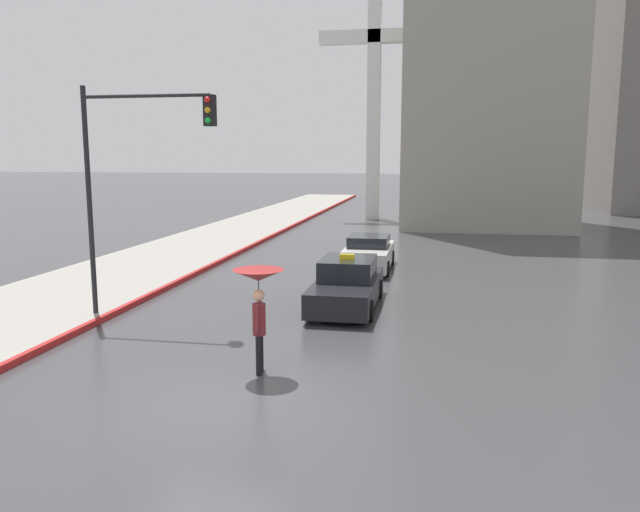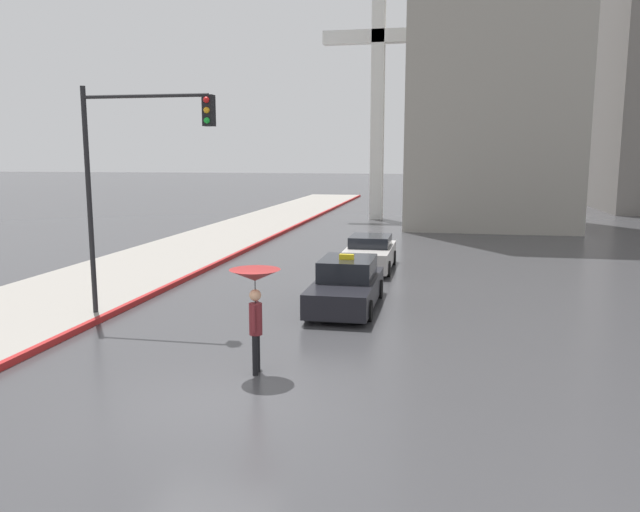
{
  "view_description": "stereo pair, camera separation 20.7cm",
  "coord_description": "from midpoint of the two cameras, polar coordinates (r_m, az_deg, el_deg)",
  "views": [
    {
      "loc": [
        4.05,
        -10.48,
        4.58
      ],
      "look_at": [
        0.44,
        8.9,
        1.4
      ],
      "focal_mm": 35.0,
      "sensor_mm": 36.0,
      "label": 1
    },
    {
      "loc": [
        4.25,
        -10.44,
        4.58
      ],
      "look_at": [
        0.44,
        8.9,
        1.4
      ],
      "focal_mm": 35.0,
      "sensor_mm": 36.0,
      "label": 2
    }
  ],
  "objects": [
    {
      "name": "ground_plane",
      "position": [
        12.15,
        -10.54,
        -13.16
      ],
      "size": [
        300.0,
        300.0,
        0.0
      ],
      "primitive_type": "plane",
      "color": "#38383A"
    },
    {
      "name": "taxi",
      "position": [
        19.02,
        2.18,
        -2.69
      ],
      "size": [
        1.91,
        4.76,
        1.65
      ],
      "rotation": [
        0.0,
        0.0,
        3.14
      ],
      "color": "black",
      "rests_on": "ground_plane"
    },
    {
      "name": "sedan_red",
      "position": [
        25.39,
        4.21,
        0.22
      ],
      "size": [
        1.91,
        4.37,
        1.36
      ],
      "rotation": [
        0.0,
        0.0,
        3.14
      ],
      "color": "#B7B2AD",
      "rests_on": "ground_plane"
    },
    {
      "name": "pedestrian_with_umbrella",
      "position": [
        13.06,
        -6.09,
        -3.02
      ],
      "size": [
        1.07,
        1.07,
        2.25
      ],
      "rotation": [
        0.0,
        0.0,
        1.65
      ],
      "color": "black",
      "rests_on": "ground_plane"
    },
    {
      "name": "monument_cross",
      "position": [
        45.98,
        4.84,
        16.02
      ],
      "size": [
        7.83,
        0.9,
        17.79
      ],
      "color": "white",
      "rests_on": "ground_plane"
    },
    {
      "name": "traffic_light",
      "position": [
        17.73,
        -16.94,
        8.34
      ],
      "size": [
        3.79,
        0.38,
        6.44
      ],
      "color": "black",
      "rests_on": "ground_plane"
    }
  ]
}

